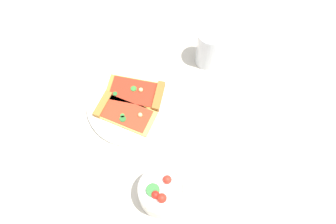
{
  "coord_description": "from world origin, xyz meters",
  "views": [
    {
      "loc": [
        0.25,
        0.38,
        0.93
      ],
      "look_at": [
        -0.04,
        0.07,
        0.03
      ],
      "focal_mm": 40.19,
      "sensor_mm": 36.0,
      "label": 1
    }
  ],
  "objects_px": {
    "plate": "(132,105)",
    "pizza_slice_far": "(122,112)",
    "soda_glass": "(209,48)",
    "pizza_slice_near": "(139,93)",
    "salad_bowl": "(162,192)"
  },
  "relations": [
    {
      "from": "plate",
      "to": "pizza_slice_far",
      "type": "xyz_separation_m",
      "value": [
        0.04,
        0.0,
        0.01
      ]
    },
    {
      "from": "plate",
      "to": "soda_glass",
      "type": "bearing_deg",
      "value": 172.45
    },
    {
      "from": "pizza_slice_near",
      "to": "soda_glass",
      "type": "height_order",
      "value": "soda_glass"
    },
    {
      "from": "salad_bowl",
      "to": "soda_glass",
      "type": "bearing_deg",
      "value": -150.53
    },
    {
      "from": "salad_bowl",
      "to": "pizza_slice_near",
      "type": "bearing_deg",
      "value": -119.57
    },
    {
      "from": "pizza_slice_far",
      "to": "salad_bowl",
      "type": "xyz_separation_m",
      "value": [
        0.07,
        0.24,
        0.02
      ]
    },
    {
      "from": "pizza_slice_near",
      "to": "pizza_slice_far",
      "type": "xyz_separation_m",
      "value": [
        0.07,
        0.01,
        -0.0
      ]
    },
    {
      "from": "pizza_slice_near",
      "to": "salad_bowl",
      "type": "xyz_separation_m",
      "value": [
        0.14,
        0.25,
        0.02
      ]
    },
    {
      "from": "salad_bowl",
      "to": "soda_glass",
      "type": "xyz_separation_m",
      "value": [
        -0.37,
        -0.21,
        0.02
      ]
    },
    {
      "from": "plate",
      "to": "soda_glass",
      "type": "distance_m",
      "value": 0.27
    },
    {
      "from": "plate",
      "to": "pizza_slice_near",
      "type": "distance_m",
      "value": 0.04
    },
    {
      "from": "pizza_slice_far",
      "to": "salad_bowl",
      "type": "height_order",
      "value": "salad_bowl"
    },
    {
      "from": "plate",
      "to": "soda_glass",
      "type": "relative_size",
      "value": 1.95
    },
    {
      "from": "salad_bowl",
      "to": "soda_glass",
      "type": "relative_size",
      "value": 0.9
    },
    {
      "from": "pizza_slice_near",
      "to": "pizza_slice_far",
      "type": "relative_size",
      "value": 1.01
    }
  ]
}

